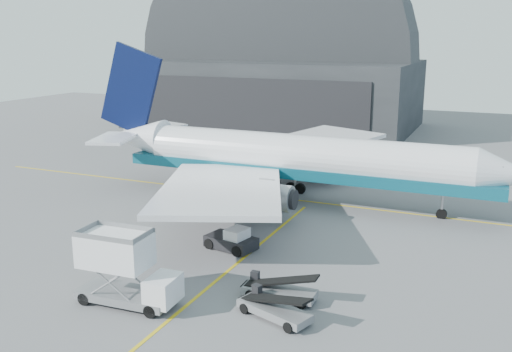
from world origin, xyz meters
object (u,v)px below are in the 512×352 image
at_px(belt_loader_b, 274,308).
at_px(belt_loader_a, 279,290).
at_px(airliner, 286,157).
at_px(pushback_tug, 232,241).
at_px(catering_truck, 124,269).

bearing_deg(belt_loader_b, belt_loader_a, 123.44).
distance_m(airliner, belt_loader_b, 25.59).
xyz_separation_m(pushback_tug, belt_loader_b, (7.22, -9.19, -0.10)).
distance_m(belt_loader_a, belt_loader_b, 2.57).
distance_m(catering_truck, belt_loader_a, 9.88).
distance_m(pushback_tug, belt_loader_b, 11.69).
relative_size(airliner, belt_loader_a, 8.94).
xyz_separation_m(belt_loader_a, belt_loader_b, (0.65, -2.49, 0.00)).
bearing_deg(catering_truck, belt_loader_a, 24.55).
relative_size(catering_truck, belt_loader_b, 1.31).
bearing_deg(airliner, belt_loader_b, -70.87).
relative_size(catering_truck, pushback_tug, 1.55).
relative_size(airliner, pushback_tug, 10.42).
distance_m(catering_truck, belt_loader_b, 9.65).
xyz_separation_m(pushback_tug, belt_loader_a, (6.57, -6.70, -0.10)).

